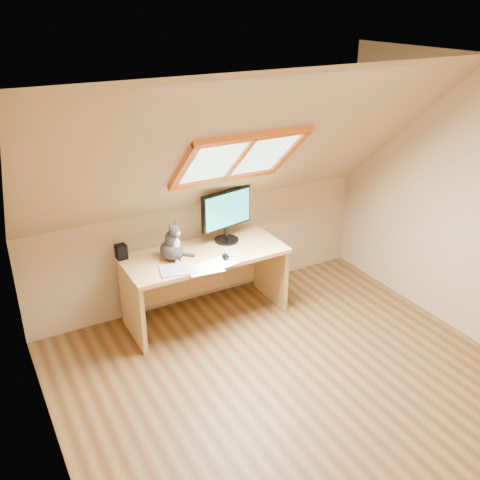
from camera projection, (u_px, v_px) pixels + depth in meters
ground at (304, 396)px, 4.10m from camera, size 3.50×3.50×0.00m
room_shell at (324, 230)px, 3.43m from camera, size 3.52×3.52×2.41m
desk at (202, 271)px, 4.98m from camera, size 1.48×0.65×0.68m
monitor at (226, 213)px, 4.94m from camera, size 0.54×0.23×0.50m
cat at (172, 246)px, 4.67m from camera, size 0.27×0.29×0.37m
desk_speaker at (121, 252)px, 4.70m from camera, size 0.10×0.10×0.13m
graphics_tablet at (178, 270)px, 4.52m from camera, size 0.35×0.28×0.01m
mouse at (226, 257)px, 4.73m from camera, size 0.08×0.12×0.03m
papers at (208, 266)px, 4.59m from camera, size 0.33×0.27×0.00m
cables at (242, 250)px, 4.88m from camera, size 0.51×0.26×0.01m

